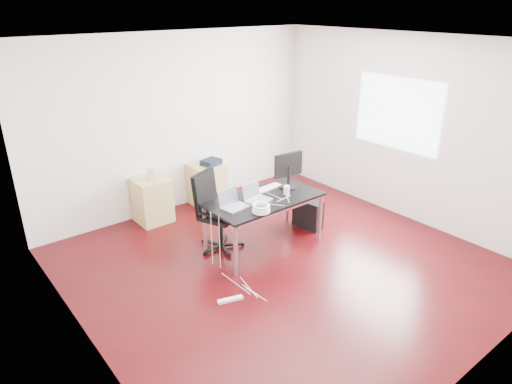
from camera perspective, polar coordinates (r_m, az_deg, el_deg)
room_shell at (r=5.51m, az=3.88°, el=3.67°), size 5.00×5.00×5.00m
desk at (r=6.20m, az=1.05°, el=-1.23°), size 1.60×0.80×0.73m
office_chair at (r=6.23m, az=-5.21°, el=-1.91°), size 0.63×0.64×1.08m
filing_cabinet_left at (r=7.24m, az=-12.86°, el=-0.99°), size 0.50×0.50×0.70m
filing_cabinet_right at (r=7.69m, az=-6.12°, el=0.92°), size 0.50×0.50×0.70m
pc_tower at (r=6.96m, az=6.51°, el=-2.71°), size 0.27×0.48×0.44m
wastebasket at (r=7.68m, az=-5.28°, el=-0.76°), size 0.31×0.31×0.28m
power_strip at (r=5.42m, az=-3.23°, el=-13.29°), size 0.30×0.15×0.04m
laptop_left at (r=5.91m, az=-2.91°, el=-1.39°), size 0.36×0.30×0.23m
laptop_right at (r=6.10m, az=-0.00°, el=-0.55°), size 0.38×0.32×0.23m
monitor at (r=6.47m, az=4.06°, el=2.97°), size 0.45×0.26×0.51m
keyboard at (r=6.49m, az=1.51°, el=0.51°), size 0.45×0.17×0.02m
cup_white at (r=6.30m, az=3.85°, el=0.23°), size 0.08×0.08×0.12m
cup_brown at (r=6.38m, az=3.88°, el=0.43°), size 0.09×0.09×0.10m
cable_coil at (r=5.75m, az=0.63°, el=-2.09°), size 0.24×0.24×0.11m
power_adapter at (r=5.90m, az=0.94°, el=-1.84°), size 0.08×0.08×0.03m
speaker at (r=7.04m, az=-13.03°, el=2.18°), size 0.10×0.10×0.18m
navy_garment at (r=7.56m, az=-5.64°, el=3.74°), size 0.35×0.31×0.09m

